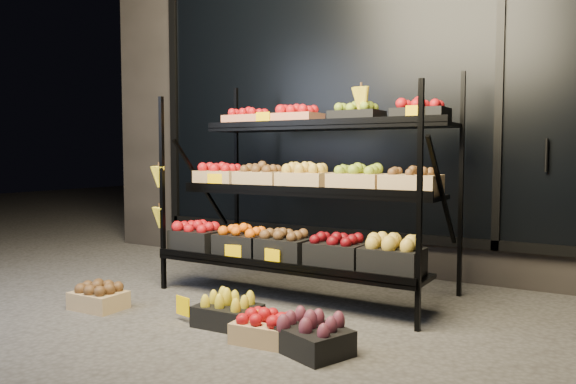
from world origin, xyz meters
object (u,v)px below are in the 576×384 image
Objects in this scene: display_rack at (302,190)px; floor_crate_left at (99,297)px; floor_crate_midright at (265,327)px; floor_crate_midleft at (228,311)px.

floor_crate_left is at bearing -132.51° from display_rack.
floor_crate_left is at bearing 175.69° from floor_crate_midright.
display_rack is 1.62m from floor_crate_left.
display_rack is at bearing 45.45° from floor_crate_left.
display_rack reaches higher than floor_crate_midright.
floor_crate_left is 0.91× the size of floor_crate_midleft.
display_rack is 6.14× the size of floor_crate_left.
floor_crate_midright is at bearing -1.04° from floor_crate_left.
floor_crate_midleft is at bearing 6.91° from floor_crate_left.
display_rack reaches higher than floor_crate_left.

